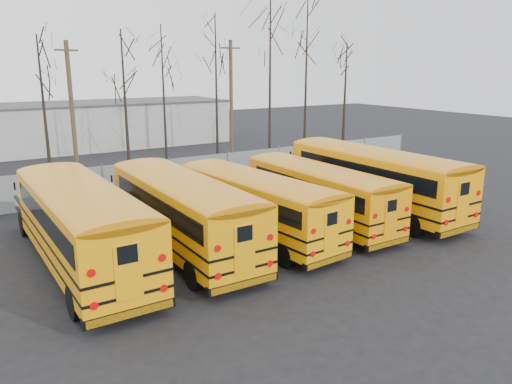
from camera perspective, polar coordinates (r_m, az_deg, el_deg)
ground at (r=20.68m, az=3.14°, el=-6.85°), size 120.00×120.00×0.00m
fence at (r=30.59m, az=-9.85°, el=1.90°), size 40.00×0.04×2.00m
distant_building at (r=49.82m, az=-16.62°, el=7.42°), size 22.00×8.00×4.00m
bus_a at (r=19.50m, az=-19.51°, el=-2.93°), size 2.97×12.01×3.34m
bus_b at (r=20.47m, az=-8.64°, el=-1.67°), size 2.66×11.50×3.21m
bus_c at (r=21.76m, az=-0.30°, el=-0.93°), size 3.44×10.77×2.97m
bus_d at (r=23.88m, az=6.99°, el=0.30°), size 2.50×10.52×2.94m
bus_e at (r=26.34m, az=12.99°, el=1.96°), size 3.04×12.22×3.40m
utility_pole_left at (r=33.60m, az=-20.26°, el=8.54°), size 1.52×0.71×8.93m
utility_pole_right at (r=40.90m, az=-2.86°, el=10.59°), size 1.67×0.29×9.39m
tree_3 at (r=31.67m, az=-22.99°, el=7.96°), size 0.26×0.26×9.14m
tree_4 at (r=31.49m, az=-14.67°, el=8.92°), size 0.26×0.26×9.50m
tree_5 at (r=35.99m, az=-10.48°, el=10.28°), size 0.26×0.26×10.16m
tree_6 at (r=36.09m, az=-4.54°, el=11.10°), size 0.26×0.26×10.93m
tree_7 at (r=36.61m, az=1.61°, el=12.79°), size 0.26×0.26×12.99m
tree_8 at (r=39.98m, az=5.72°, el=12.43°), size 0.26×0.26×12.39m
tree_9 at (r=42.92m, az=10.09°, el=10.26°), size 0.26×0.26×9.18m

